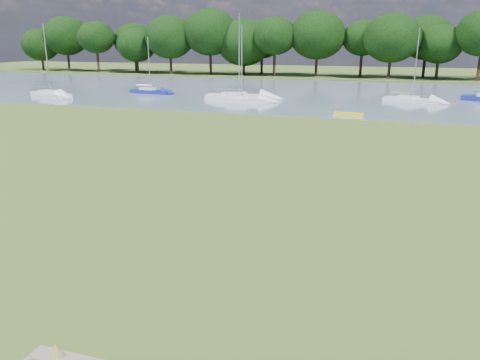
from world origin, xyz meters
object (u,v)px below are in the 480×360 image
(kayak, at_px, (349,114))
(sailboat_3, at_px, (412,99))
(sailboat_1, at_px, (238,95))
(sailboat_4, at_px, (241,98))
(sailboat_6, at_px, (150,90))
(sailboat_7, at_px, (50,93))

(kayak, relative_size, sailboat_3, 0.34)
(kayak, distance_m, sailboat_1, 15.99)
(sailboat_4, bearing_deg, sailboat_6, 159.74)
(sailboat_1, relative_size, sailboat_3, 1.21)
(sailboat_3, xyz_separation_m, sailboat_7, (-41.58, -8.04, 0.06))
(kayak, height_order, sailboat_1, sailboat_1)
(sailboat_1, bearing_deg, sailboat_7, -175.96)
(sailboat_7, bearing_deg, sailboat_1, 33.37)
(sailboat_1, distance_m, sailboat_3, 19.44)
(sailboat_3, height_order, sailboat_4, sailboat_4)
(sailboat_1, distance_m, sailboat_4, 2.79)
(sailboat_4, bearing_deg, sailboat_1, 112.62)
(sailboat_1, bearing_deg, sailboat_4, -74.04)
(kayak, bearing_deg, sailboat_3, 72.48)
(kayak, relative_size, sailboat_7, 0.31)
(sailboat_3, xyz_separation_m, sailboat_6, (-31.83, -1.07, 0.04))
(kayak, distance_m, sailboat_3, 13.25)
(sailboat_4, xyz_separation_m, sailboat_6, (-13.80, 4.71, -0.03))
(kayak, height_order, sailboat_7, sailboat_7)
(sailboat_4, xyz_separation_m, sailboat_7, (-23.55, -2.26, -0.01))
(sailboat_3, distance_m, sailboat_7, 42.35)
(sailboat_4, relative_size, sailboat_7, 0.96)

